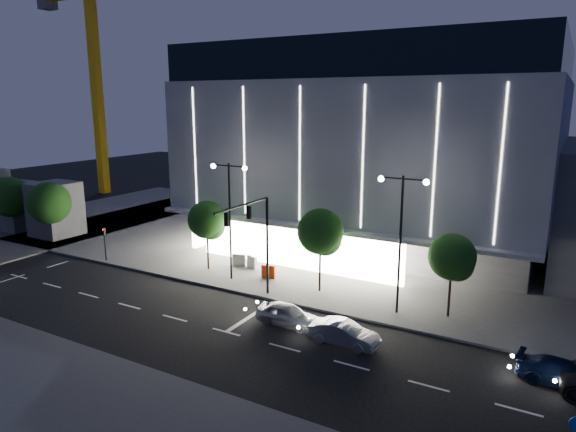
{
  "coord_description": "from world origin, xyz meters",
  "views": [
    {
      "loc": [
        19.1,
        -24.22,
        13.4
      ],
      "look_at": [
        0.65,
        8.32,
        5.0
      ],
      "focal_mm": 32.0,
      "sensor_mm": 36.0,
      "label": 1
    }
  ],
  "objects_px": {
    "tree_right": "(452,259)",
    "car_lead": "(287,315)",
    "ped_signal_far": "(105,241)",
    "car_third": "(564,374)",
    "tree_left": "(207,222)",
    "traffic_mast": "(255,230)",
    "tree_mid": "(321,234)",
    "barrier_b": "(239,260)",
    "tower_crane": "(99,49)",
    "street_lamp_west": "(230,204)",
    "car_second": "(344,333)",
    "barrier_d": "(252,262)",
    "street_lamp_east": "(401,224)",
    "barrier_c": "(268,272)"
  },
  "relations": [
    {
      "from": "traffic_mast",
      "to": "tower_crane",
      "type": "xyz_separation_m",
      "value": [
        -41.92,
        24.66,
        15.48
      ]
    },
    {
      "from": "tower_crane",
      "to": "barrier_d",
      "type": "bearing_deg",
      "value": -26.75
    },
    {
      "from": "car_third",
      "to": "barrier_b",
      "type": "distance_m",
      "value": 24.91
    },
    {
      "from": "car_third",
      "to": "ped_signal_far",
      "type": "bearing_deg",
      "value": 90.77
    },
    {
      "from": "barrier_d",
      "to": "car_third",
      "type": "bearing_deg",
      "value": 3.13
    },
    {
      "from": "tree_right",
      "to": "barrier_d",
      "type": "bearing_deg",
      "value": 173.28
    },
    {
      "from": "car_third",
      "to": "barrier_c",
      "type": "height_order",
      "value": "car_third"
    },
    {
      "from": "car_lead",
      "to": "barrier_c",
      "type": "bearing_deg",
      "value": 40.97
    },
    {
      "from": "tree_mid",
      "to": "barrier_b",
      "type": "xyz_separation_m",
      "value": [
        -8.27,
        1.8,
        -3.68
      ]
    },
    {
      "from": "barrier_d",
      "to": "car_lead",
      "type": "bearing_deg",
      "value": -24.46
    },
    {
      "from": "tree_left",
      "to": "barrier_c",
      "type": "relative_size",
      "value": 5.2
    },
    {
      "from": "traffic_mast",
      "to": "car_lead",
      "type": "xyz_separation_m",
      "value": [
        3.68,
        -2.2,
        -4.34
      ]
    },
    {
      "from": "tower_crane",
      "to": "car_third",
      "type": "height_order",
      "value": "tower_crane"
    },
    {
      "from": "traffic_mast",
      "to": "car_lead",
      "type": "height_order",
      "value": "traffic_mast"
    },
    {
      "from": "barrier_b",
      "to": "barrier_d",
      "type": "xyz_separation_m",
      "value": [
        1.2,
        0.09,
        0.0
      ]
    },
    {
      "from": "ped_signal_far",
      "to": "tree_left",
      "type": "relative_size",
      "value": 0.52
    },
    {
      "from": "tower_crane",
      "to": "barrier_d",
      "type": "distance_m",
      "value": 46.83
    },
    {
      "from": "car_lead",
      "to": "car_third",
      "type": "height_order",
      "value": "car_lead"
    },
    {
      "from": "traffic_mast",
      "to": "car_third",
      "type": "relative_size",
      "value": 1.65
    },
    {
      "from": "street_lamp_west",
      "to": "tree_mid",
      "type": "bearing_deg",
      "value": 8.26
    },
    {
      "from": "tree_left",
      "to": "street_lamp_west",
      "type": "bearing_deg",
      "value": -18.94
    },
    {
      "from": "ped_signal_far",
      "to": "car_third",
      "type": "height_order",
      "value": "ped_signal_far"
    },
    {
      "from": "ped_signal_far",
      "to": "car_second",
      "type": "height_order",
      "value": "ped_signal_far"
    },
    {
      "from": "tree_left",
      "to": "car_lead",
      "type": "bearing_deg",
      "value": -28.93
    },
    {
      "from": "car_lead",
      "to": "barrier_d",
      "type": "bearing_deg",
      "value": 46.08
    },
    {
      "from": "car_lead",
      "to": "car_second",
      "type": "relative_size",
      "value": 1.0
    },
    {
      "from": "street_lamp_west",
      "to": "barrier_b",
      "type": "distance_m",
      "value": 6.14
    },
    {
      "from": "tower_crane",
      "to": "car_lead",
      "type": "relative_size",
      "value": 7.96
    },
    {
      "from": "tree_mid",
      "to": "car_second",
      "type": "xyz_separation_m",
      "value": [
        4.65,
        -6.53,
        -3.67
      ]
    },
    {
      "from": "street_lamp_west",
      "to": "tower_crane",
      "type": "distance_m",
      "value": 46.19
    },
    {
      "from": "tree_right",
      "to": "street_lamp_west",
      "type": "bearing_deg",
      "value": -176.36
    },
    {
      "from": "ped_signal_far",
      "to": "car_third",
      "type": "xyz_separation_m",
      "value": [
        34.63,
        -2.79,
        -1.27
      ]
    },
    {
      "from": "traffic_mast",
      "to": "barrier_d",
      "type": "relative_size",
      "value": 6.43
    },
    {
      "from": "street_lamp_east",
      "to": "barrier_b",
      "type": "relative_size",
      "value": 8.18
    },
    {
      "from": "car_third",
      "to": "barrier_c",
      "type": "distance_m",
      "value": 21.06
    },
    {
      "from": "street_lamp_west",
      "to": "tree_left",
      "type": "height_order",
      "value": "street_lamp_west"
    },
    {
      "from": "tree_left",
      "to": "car_third",
      "type": "relative_size",
      "value": 1.34
    },
    {
      "from": "tower_crane",
      "to": "tree_left",
      "type": "distance_m",
      "value": 43.96
    },
    {
      "from": "street_lamp_east",
      "to": "car_second",
      "type": "height_order",
      "value": "street_lamp_east"
    },
    {
      "from": "tree_right",
      "to": "car_lead",
      "type": "distance_m",
      "value": 10.71
    },
    {
      "from": "tree_left",
      "to": "traffic_mast",
      "type": "bearing_deg",
      "value": -27.84
    },
    {
      "from": "barrier_c",
      "to": "barrier_d",
      "type": "distance_m",
      "value": 2.81
    },
    {
      "from": "street_lamp_east",
      "to": "ped_signal_far",
      "type": "distance_m",
      "value": 25.37
    },
    {
      "from": "ped_signal_far",
      "to": "tree_left",
      "type": "distance_m",
      "value": 9.61
    },
    {
      "from": "tree_mid",
      "to": "barrier_d",
      "type": "distance_m",
      "value": 8.19
    },
    {
      "from": "car_lead",
      "to": "barrier_c",
      "type": "height_order",
      "value": "car_lead"
    },
    {
      "from": "tree_right",
      "to": "car_second",
      "type": "bearing_deg",
      "value": -123.65
    },
    {
      "from": "street_lamp_east",
      "to": "barrier_d",
      "type": "relative_size",
      "value": 8.18
    },
    {
      "from": "tree_mid",
      "to": "car_third",
      "type": "relative_size",
      "value": 1.44
    },
    {
      "from": "ped_signal_far",
      "to": "barrier_b",
      "type": "relative_size",
      "value": 2.73
    }
  ]
}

